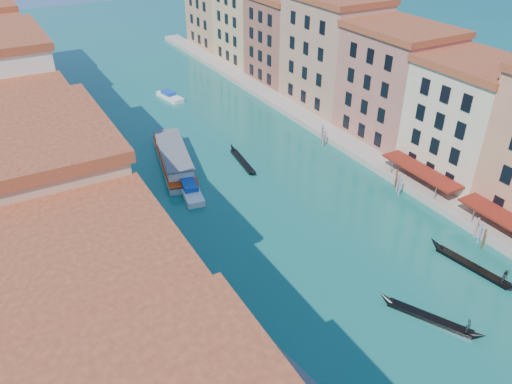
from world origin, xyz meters
TOP-DOWN VIEW (x-y plane):
  - left_bank_palazzos at (-26.00, 64.68)m, footprint 12.80×128.40m
  - right_bank_palazzos at (30.00, 65.00)m, footprint 12.80×128.40m
  - quay at (22.00, 65.00)m, footprint 4.00×140.00m
  - mooring_poles_right at (19.10, 28.80)m, footprint 1.44×54.24m
  - vaporetto_near at (-14.00, 23.77)m, footprint 7.17×19.10m
  - vaporetto_far at (-5.48, 63.12)m, footprint 8.03×18.92m
  - gondola_fore at (4.59, 19.80)m, footprint 5.89×10.23m
  - gondola_right at (14.77, 22.91)m, footprint 2.67×11.55m
  - gondola_far at (4.08, 58.61)m, footprint 2.14×10.92m
  - motorboat_mid at (-6.72, 53.76)m, footprint 3.63×7.80m
  - motorboat_far at (4.28, 90.36)m, footprint 3.56×7.53m

SIDE VIEW (x-z plane):
  - gondola_far at x=4.08m, z-range -0.46..1.09m
  - gondola_fore at x=4.59m, z-range -0.73..1.48m
  - gondola_right at x=14.77m, z-range -0.71..1.60m
  - quay at x=22.00m, z-range 0.00..1.00m
  - motorboat_far at x=4.28m, z-range -0.17..1.33m
  - motorboat_mid at x=-6.72m, z-range -0.17..1.38m
  - vaporetto_far at x=-5.48m, z-range -0.14..2.61m
  - vaporetto_near at x=-14.00m, z-range -0.14..2.64m
  - mooring_poles_right at x=19.10m, z-range -0.30..2.90m
  - left_bank_palazzos at x=-26.00m, z-range -0.79..20.21m
  - right_bank_palazzos at x=30.00m, z-range -0.75..20.25m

